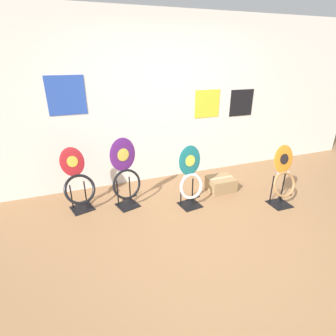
{
  "coord_description": "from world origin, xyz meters",
  "views": [
    {
      "loc": [
        -1.46,
        -2.0,
        1.98
      ],
      "look_at": [
        -0.3,
        1.1,
        0.55
      ],
      "focal_mm": 28.0,
      "sensor_mm": 36.0,
      "label": 1
    }
  ],
  "objects_px": {
    "toilet_seat_display_crimson_swirl": "(78,183)",
    "toilet_seat_display_orange_sun": "(283,178)",
    "storage_box": "(221,184)",
    "toilet_seat_display_purple_note": "(125,175)",
    "toilet_seat_display_teal_sax": "(191,180)"
  },
  "relations": [
    {
      "from": "toilet_seat_display_crimson_swirl",
      "to": "toilet_seat_display_orange_sun",
      "type": "bearing_deg",
      "value": -18.34
    },
    {
      "from": "toilet_seat_display_orange_sun",
      "to": "storage_box",
      "type": "height_order",
      "value": "toilet_seat_display_orange_sun"
    },
    {
      "from": "toilet_seat_display_orange_sun",
      "to": "toilet_seat_display_crimson_swirl",
      "type": "distance_m",
      "value": 2.82
    },
    {
      "from": "toilet_seat_display_purple_note",
      "to": "toilet_seat_display_crimson_swirl",
      "type": "relative_size",
      "value": 1.17
    },
    {
      "from": "toilet_seat_display_crimson_swirl",
      "to": "storage_box",
      "type": "height_order",
      "value": "toilet_seat_display_crimson_swirl"
    },
    {
      "from": "toilet_seat_display_purple_note",
      "to": "toilet_seat_display_orange_sun",
      "type": "distance_m",
      "value": 2.18
    },
    {
      "from": "toilet_seat_display_orange_sun",
      "to": "toilet_seat_display_crimson_swirl",
      "type": "xyz_separation_m",
      "value": [
        -2.68,
        0.89,
        -0.04
      ]
    },
    {
      "from": "toilet_seat_display_crimson_swirl",
      "to": "storage_box",
      "type": "relative_size",
      "value": 2.07
    },
    {
      "from": "toilet_seat_display_teal_sax",
      "to": "toilet_seat_display_orange_sun",
      "type": "xyz_separation_m",
      "value": [
        1.22,
        -0.42,
        0.01
      ]
    },
    {
      "from": "toilet_seat_display_purple_note",
      "to": "storage_box",
      "type": "relative_size",
      "value": 2.42
    },
    {
      "from": "toilet_seat_display_teal_sax",
      "to": "toilet_seat_display_purple_note",
      "type": "bearing_deg",
      "value": 159.94
    },
    {
      "from": "toilet_seat_display_orange_sun",
      "to": "storage_box",
      "type": "relative_size",
      "value": 2.11
    },
    {
      "from": "toilet_seat_display_purple_note",
      "to": "storage_box",
      "type": "xyz_separation_m",
      "value": [
        1.5,
        -0.05,
        -0.38
      ]
    },
    {
      "from": "storage_box",
      "to": "toilet_seat_display_crimson_swirl",
      "type": "bearing_deg",
      "value": 174.39
    },
    {
      "from": "toilet_seat_display_teal_sax",
      "to": "toilet_seat_display_crimson_swirl",
      "type": "height_order",
      "value": "toilet_seat_display_teal_sax"
    }
  ]
}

